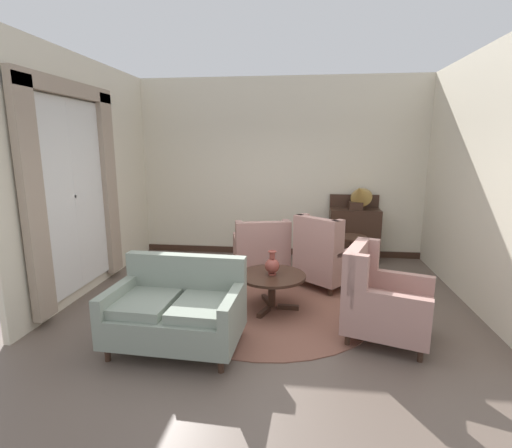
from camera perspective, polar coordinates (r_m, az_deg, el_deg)
name	(u,v)px	position (r m, az deg, el deg)	size (l,w,h in m)	color
ground	(266,314)	(5.08, 1.52, -13.17)	(7.89, 7.89, 0.00)	brown
wall_back	(280,169)	(7.44, 3.63, 8.21)	(5.62, 0.08, 3.37)	beige
wall_left	(91,175)	(6.30, -23.32, 6.64)	(0.08, 3.95, 3.37)	beige
wall_right	(476,179)	(5.93, 29.92, 5.77)	(0.08, 3.95, 3.37)	beige
baseboard_back	(279,251)	(7.66, 3.45, -4.04)	(5.46, 0.03, 0.12)	#382319
area_rug	(268,304)	(5.35, 1.83, -11.76)	(2.91, 2.91, 0.01)	brown
window_with_curtains	(75,185)	(5.75, -25.33, 5.31)	(0.12, 2.08, 2.85)	silver
coffee_table	(272,281)	(5.07, 2.39, -8.41)	(0.89, 0.89, 0.48)	#382319
porcelain_vase	(272,265)	(5.00, 2.42, -6.10)	(0.19, 0.19, 0.32)	brown
settee	(177,311)	(4.28, -11.68, -12.50)	(1.42, 0.95, 0.93)	gray
armchair_foreground_right	(326,258)	(5.92, 10.33, -4.98)	(1.13, 1.15, 1.11)	tan
armchair_back_corner	(261,252)	(6.32, 0.75, -4.12)	(1.04, 1.03, 0.97)	tan
armchair_beside_settee	(381,301)	(4.56, 18.12, -10.83)	(1.11, 1.07, 1.04)	tan
side_table	(351,253)	(6.40, 13.91, -4.23)	(0.48, 0.48, 0.70)	#382319
sideboard	(354,232)	(7.36, 14.34, -1.11)	(0.90, 0.43, 1.22)	#382319
gramophone	(360,194)	(7.15, 15.14, 4.25)	(0.53, 0.61, 0.58)	#382319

